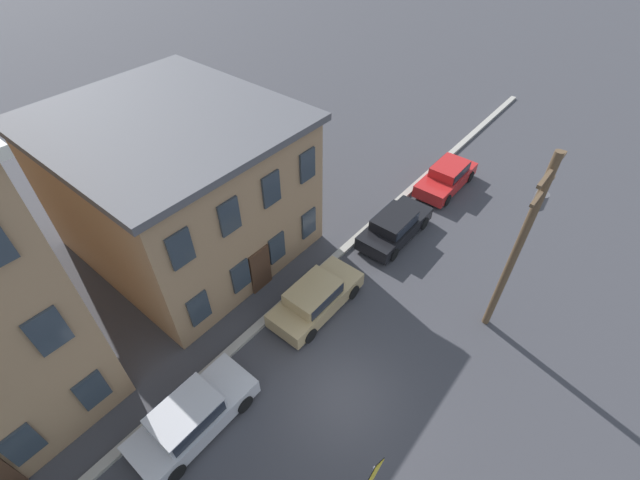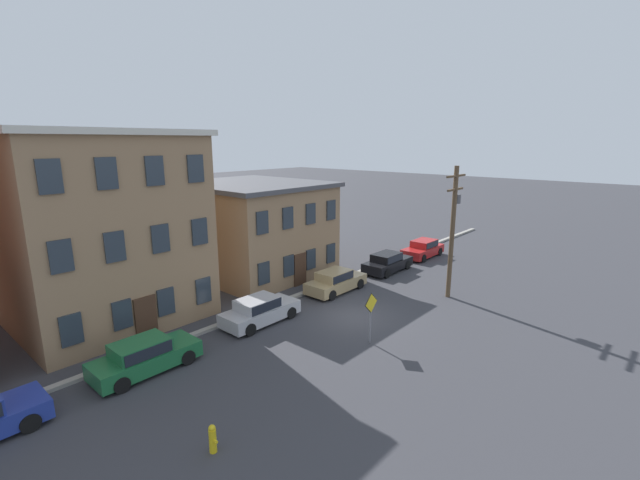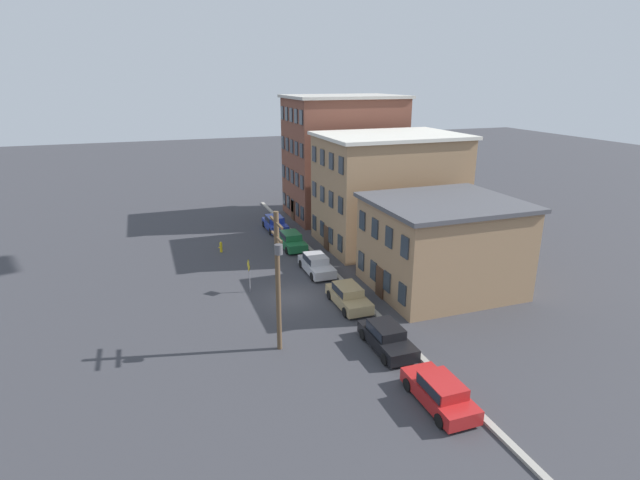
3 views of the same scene
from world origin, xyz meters
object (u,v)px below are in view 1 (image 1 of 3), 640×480
object	(u,v)px
utility_pole	(521,241)
caution_sign	(373,477)
car_tan	(315,297)
car_black	(395,225)
car_silver	(191,416)
car_red	(447,176)

from	to	relation	value
utility_pole	caution_sign	bearing A→B (deg)	179.66
car_tan	caution_sign	bearing A→B (deg)	-127.48
car_black	car_tan	bearing A→B (deg)	178.83
car_silver	car_red	world-z (taller)	same
car_black	caution_sign	size ratio (longest dim) A/B	1.72
car_tan	car_silver	bearing A→B (deg)	-179.49
car_tan	car_red	size ratio (longest dim) A/B	1.00
car_silver	car_tan	distance (m)	6.51
caution_sign	utility_pole	bearing A→B (deg)	-0.34
car_silver	car_tan	world-z (taller)	same
car_silver	caution_sign	xyz separation A→B (m)	(1.99, -5.83, 0.96)
car_tan	car_black	size ratio (longest dim) A/B	1.00
car_tan	utility_pole	distance (m)	8.13
caution_sign	utility_pole	xyz separation A→B (m)	(8.52, -0.05, 2.89)
car_silver	utility_pole	world-z (taller)	utility_pole
caution_sign	utility_pole	distance (m)	9.00
car_silver	car_tan	bearing A→B (deg)	0.51
car_red	caution_sign	xyz separation A→B (m)	(-16.07, -5.76, 0.96)
car_black	car_red	xyz separation A→B (m)	(5.57, -0.00, 0.00)
car_silver	utility_pole	xyz separation A→B (m)	(10.52, -5.88, 3.85)
car_black	utility_pole	bearing A→B (deg)	-108.81
car_black	utility_pole	distance (m)	7.25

